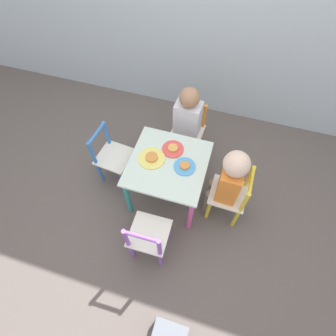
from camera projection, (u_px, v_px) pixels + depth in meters
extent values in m
plane|color=#5B514C|center=(168.00, 193.00, 2.22)|extent=(6.00, 6.00, 0.00)
cube|color=silver|center=(168.00, 164.00, 1.85)|extent=(0.55, 0.55, 0.02)
cylinder|color=teal|center=(128.00, 198.00, 1.95)|extent=(0.04, 0.04, 0.43)
cylinder|color=#E5599E|center=(190.00, 216.00, 1.87)|extent=(0.04, 0.04, 0.43)
cylinder|color=green|center=(149.00, 149.00, 2.20)|extent=(0.04, 0.04, 0.43)
cylinder|color=#DB3D38|center=(205.00, 163.00, 2.12)|extent=(0.04, 0.04, 0.43)
cube|color=silver|center=(187.00, 132.00, 2.22)|extent=(0.28, 0.28, 0.02)
cylinder|color=orange|center=(171.00, 148.00, 2.31)|extent=(0.03, 0.03, 0.27)
cylinder|color=orange|center=(194.00, 155.00, 2.27)|extent=(0.03, 0.03, 0.27)
cylinder|color=orange|center=(179.00, 131.00, 2.42)|extent=(0.03, 0.03, 0.27)
cylinder|color=orange|center=(201.00, 137.00, 2.38)|extent=(0.03, 0.03, 0.27)
cylinder|color=orange|center=(180.00, 111.00, 2.20)|extent=(0.03, 0.03, 0.26)
cylinder|color=orange|center=(204.00, 117.00, 2.16)|extent=(0.03, 0.03, 0.26)
cylinder|color=orange|center=(193.00, 103.00, 2.08)|extent=(0.21, 0.04, 0.02)
cube|color=silver|center=(228.00, 193.00, 1.91)|extent=(0.27, 0.27, 0.02)
cylinder|color=yellow|center=(214.00, 186.00, 2.10)|extent=(0.03, 0.03, 0.27)
cylinder|color=yellow|center=(208.00, 210.00, 1.99)|extent=(0.03, 0.03, 0.27)
cylinder|color=yellow|center=(241.00, 194.00, 2.06)|extent=(0.03, 0.03, 0.27)
cylinder|color=yellow|center=(236.00, 218.00, 1.95)|extent=(0.03, 0.03, 0.27)
cylinder|color=yellow|center=(249.00, 177.00, 1.84)|extent=(0.03, 0.03, 0.26)
cylinder|color=yellow|center=(244.00, 203.00, 1.73)|extent=(0.03, 0.03, 0.26)
cylinder|color=yellow|center=(251.00, 181.00, 1.69)|extent=(0.03, 0.21, 0.02)
cube|color=silver|center=(115.00, 157.00, 2.09)|extent=(0.29, 0.29, 0.02)
cylinder|color=#387AD1|center=(123.00, 181.00, 2.13)|extent=(0.03, 0.03, 0.27)
cylinder|color=#387AD1|center=(134.00, 161.00, 2.23)|extent=(0.03, 0.03, 0.27)
cylinder|color=#387AD1|center=(100.00, 172.00, 2.17)|extent=(0.03, 0.03, 0.27)
cylinder|color=#387AD1|center=(113.00, 153.00, 2.28)|extent=(0.03, 0.03, 0.27)
cylinder|color=#387AD1|center=(92.00, 154.00, 1.95)|extent=(0.03, 0.03, 0.26)
cylinder|color=#387AD1|center=(107.00, 133.00, 2.06)|extent=(0.03, 0.03, 0.26)
cylinder|color=#387AD1|center=(96.00, 133.00, 1.91)|extent=(0.05, 0.21, 0.02)
cube|color=silver|center=(149.00, 233.00, 1.75)|extent=(0.27, 0.27, 0.02)
cylinder|color=#8E51BC|center=(169.00, 230.00, 1.90)|extent=(0.03, 0.03, 0.27)
cylinder|color=#8E51BC|center=(141.00, 222.00, 1.93)|extent=(0.03, 0.03, 0.27)
cylinder|color=#8E51BC|center=(160.00, 259.00, 1.79)|extent=(0.03, 0.03, 0.27)
cylinder|color=#8E51BC|center=(131.00, 250.00, 1.82)|extent=(0.03, 0.03, 0.27)
cylinder|color=#8E51BC|center=(159.00, 248.00, 1.57)|extent=(0.03, 0.03, 0.26)
cylinder|color=#8E51BC|center=(126.00, 238.00, 1.61)|extent=(0.03, 0.03, 0.26)
cylinder|color=#8E51BC|center=(141.00, 237.00, 1.49)|extent=(0.21, 0.03, 0.02)
cylinder|color=#7A6B5B|center=(176.00, 151.00, 2.28)|extent=(0.07, 0.07, 0.28)
cylinder|color=#7A6B5B|center=(187.00, 154.00, 2.27)|extent=(0.07, 0.07, 0.28)
cube|color=silver|center=(188.00, 120.00, 2.07)|extent=(0.21, 0.15, 0.33)
sphere|color=#A37556|center=(190.00, 98.00, 1.88)|extent=(0.15, 0.15, 0.15)
cylinder|color=#7A6B5B|center=(211.00, 191.00, 2.07)|extent=(0.07, 0.07, 0.28)
cylinder|color=#7A6B5B|center=(208.00, 202.00, 2.01)|extent=(0.07, 0.07, 0.28)
cube|color=orange|center=(230.00, 182.00, 1.78)|extent=(0.15, 0.20, 0.29)
sphere|color=beige|center=(237.00, 164.00, 1.60)|extent=(0.17, 0.17, 0.17)
cylinder|color=#E54C47|center=(173.00, 149.00, 1.90)|extent=(0.16, 0.16, 0.01)
cylinder|color=gold|center=(173.00, 148.00, 1.88)|extent=(0.07, 0.07, 0.02)
cylinder|color=#4C9EE0|center=(185.00, 167.00, 1.81)|extent=(0.15, 0.15, 0.01)
cylinder|color=#D6843D|center=(185.00, 165.00, 1.80)|extent=(0.07, 0.07, 0.02)
cylinder|color=#EADB66|center=(152.00, 158.00, 1.85)|extent=(0.19, 0.19, 0.01)
cylinder|color=#D6843D|center=(152.00, 157.00, 1.84)|extent=(0.09, 0.09, 0.02)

